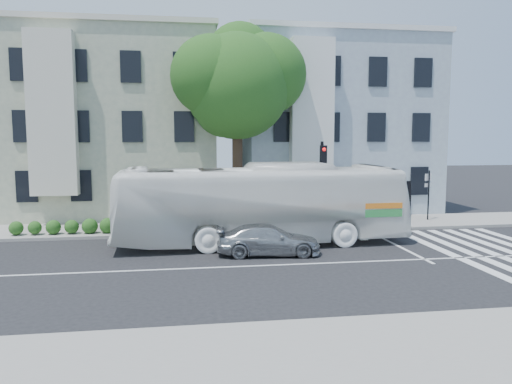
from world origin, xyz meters
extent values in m
plane|color=black|center=(0.00, 0.00, 0.00)|extent=(120.00, 120.00, 0.00)
cube|color=gray|center=(0.00, 8.00, 0.07)|extent=(80.00, 4.00, 0.15)
cube|color=gray|center=(0.00, -8.00, 0.07)|extent=(80.00, 4.00, 0.15)
cube|color=gray|center=(-7.00, 15.00, 5.50)|extent=(12.00, 10.00, 11.00)
cube|color=#919CAD|center=(7.00, 15.00, 5.50)|extent=(12.00, 10.00, 11.00)
cylinder|color=#2D2116|center=(0.00, 8.50, 2.60)|extent=(0.56, 0.56, 5.20)
sphere|color=#1E4A17|center=(0.00, 8.50, 7.50)|extent=(5.60, 5.60, 5.60)
sphere|color=#1E4A17|center=(1.60, 8.90, 8.20)|extent=(4.40, 4.40, 4.40)
sphere|color=#1E4A17|center=(-1.40, 8.20, 8.00)|extent=(4.20, 4.20, 4.20)
sphere|color=#1E4A17|center=(0.30, 9.70, 9.20)|extent=(3.80, 3.80, 3.80)
sphere|color=#1E4A17|center=(-0.60, 9.10, 6.50)|extent=(3.40, 3.40, 3.40)
imported|color=white|center=(0.53, 3.80, 1.83)|extent=(3.57, 13.26, 3.66)
imported|color=#A3A6AA|center=(0.49, 1.73, 0.62)|extent=(2.12, 4.42, 1.24)
cylinder|color=black|center=(3.98, 6.05, 2.31)|extent=(0.15, 0.15, 4.61)
cube|color=black|center=(3.98, 5.80, 3.96)|extent=(0.32, 0.26, 0.93)
sphere|color=red|center=(3.98, 5.67, 4.23)|extent=(0.18, 0.18, 0.18)
cylinder|color=white|center=(3.98, 5.90, 2.86)|extent=(0.48, 0.05, 0.48)
cylinder|color=silver|center=(9.26, 7.81, 0.49)|extent=(0.27, 0.27, 0.67)
sphere|color=silver|center=(9.26, 7.81, 0.86)|extent=(0.25, 0.25, 0.25)
cylinder|color=silver|center=(9.26, 7.81, 0.58)|extent=(0.47, 0.26, 0.16)
cylinder|color=black|center=(10.84, 8.06, 1.56)|extent=(0.08, 0.08, 2.81)
cube|color=white|center=(10.84, 8.16, 2.57)|extent=(0.49, 0.22, 0.39)
cube|color=white|center=(10.84, 8.16, 2.12)|extent=(0.49, 0.22, 0.20)
camera|label=1|loc=(-3.07, -18.17, 4.86)|focal=35.00mm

